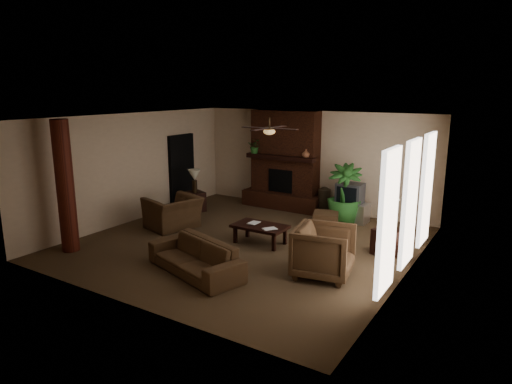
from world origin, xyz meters
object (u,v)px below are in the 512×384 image
Objects in this scene: sofa at (195,252)px; ottoman at (326,220)px; floor_vase at (324,199)px; tv_stand at (352,212)px; side_table_right at (387,242)px; side_table_left at (195,202)px; lamp_left at (194,177)px; armchair_left at (173,207)px; lamp_right at (390,208)px; floor_plant at (344,207)px; armchair_right at (324,249)px; log_column at (65,187)px; coffee_table at (260,228)px.

ottoman is (0.97, 3.89, -0.21)m from sofa.
ottoman is at bearing -64.44° from floor_vase.
side_table_right is at bearing -49.21° from tv_stand.
side_table_left is 0.73m from lamp_left.
lamp_right reaches higher than armchair_left.
ottoman is at bearing -108.20° from floor_plant.
armchair_left reaches higher than tv_stand.
armchair_right reaches higher than side_table_right.
sofa is 3.54× the size of ottoman.
lamp_left is (0.04, -0.02, 0.73)m from side_table_left.
log_column reaches higher than lamp_left.
lamp_left is at bearing 174.56° from side_table_right.
lamp_left is 1.18× the size of side_table_right.
armchair_left is (-2.26, 1.89, 0.11)m from sofa.
lamp_left is (-3.76, -0.50, 0.80)m from ottoman.
side_table_right is (1.83, -1.04, 0.08)m from ottoman.
sofa is 3.86× the size of side_table_right.
lamp_left is at bearing -163.96° from floor_plant.
sofa is 3.27× the size of lamp_left.
coffee_table is 2.83m from lamp_right.
coffee_table is (3.23, 2.52, -1.03)m from log_column.
side_table_left is (-3.24, -1.66, -0.16)m from floor_vase.
floor_plant is at bearing 134.57° from lamp_right.
floor_vase is at bearing 154.82° from armchair_left.
lamp_right is (5.60, -0.51, 0.00)m from lamp_left.
lamp_left is at bearing 54.64° from armchair_right.
lamp_left is at bearing -28.24° from side_table_left.
tv_stand is at bearing 1.75° from armchair_right.
armchair_right is at bearing 95.03° from armchair_left.
ottoman is at bearing 136.58° from armchair_left.
armchair_left is 5.16m from side_table_right.
tv_stand is at bearing 67.92° from coffee_table.
log_column is 4.31× the size of lamp_left.
lamp_right is (5.07, 0.98, 0.47)m from armchair_left.
floor_plant is 2.39m from lamp_right.
log_column is at bearing -93.15° from side_table_left.
lamp_right is (2.81, 2.87, 0.59)m from sofa.
floor_vase is at bearing 137.28° from side_table_right.
coffee_table is at bearing -94.21° from floor_vase.
coffee_table is 2.18× the size of side_table_right.
lamp_left is (-0.53, 1.50, 0.47)m from armchair_left.
tv_stand is 4.36m from side_table_left.
coffee_table is (2.44, 0.15, -0.15)m from armchair_left.
sofa reaches higher than side_table_right.
side_table_left is at bearing -158.06° from tv_stand.
armchair_right reaches higher than sofa.
armchair_left is 3.81m from ottoman.
ottoman is 0.39× the size of floor_plant.
log_column is at bearing -126.16° from tv_stand.
armchair_left is at bearing 71.70° from log_column.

